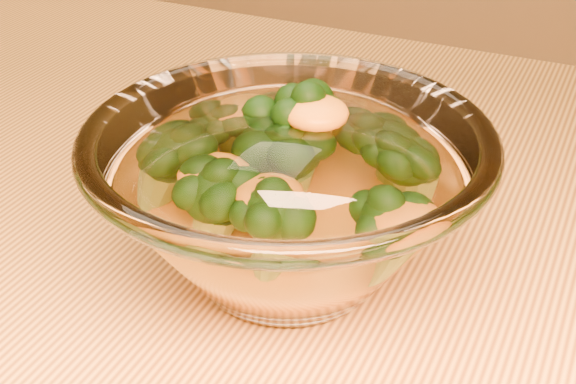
{
  "coord_description": "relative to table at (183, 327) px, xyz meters",
  "views": [
    {
      "loc": [
        0.27,
        -0.39,
        1.06
      ],
      "look_at": [
        0.1,
        -0.03,
        0.81
      ],
      "focal_mm": 50.0,
      "sensor_mm": 36.0,
      "label": 1
    }
  ],
  "objects": [
    {
      "name": "broccoli_heap",
      "position": [
        0.09,
        -0.01,
        0.17
      ],
      "size": [
        0.17,
        0.15,
        0.08
      ],
      "color": "black",
      "rests_on": "cheese_sauce"
    },
    {
      "name": "glass_bowl",
      "position": [
        0.1,
        -0.03,
        0.15
      ],
      "size": [
        0.24,
        0.24,
        0.11
      ],
      "color": "white",
      "rests_on": "table"
    },
    {
      "name": "table",
      "position": [
        0.0,
        0.0,
        0.0
      ],
      "size": [
        1.2,
        0.8,
        0.75
      ],
      "color": "gold",
      "rests_on": "ground"
    },
    {
      "name": "cheese_sauce",
      "position": [
        0.1,
        -0.03,
        0.13
      ],
      "size": [
        0.12,
        0.12,
        0.03
      ],
      "primitive_type": "ellipsoid",
      "color": "orange",
      "rests_on": "glass_bowl"
    }
  ]
}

